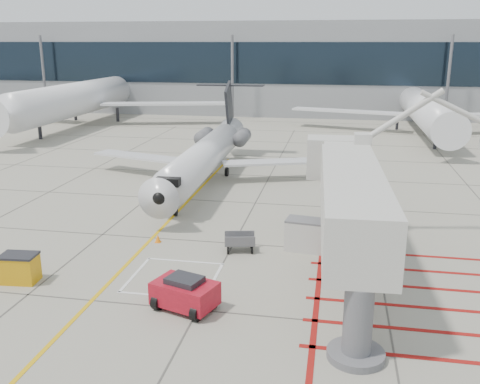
% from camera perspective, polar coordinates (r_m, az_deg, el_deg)
% --- Properties ---
extents(ground_plane, '(260.00, 260.00, 0.00)m').
position_cam_1_polar(ground_plane, '(27.06, -2.33, -8.53)').
color(ground_plane, '#9B9786').
rests_on(ground_plane, ground).
extents(regional_jet, '(22.36, 27.94, 7.21)m').
position_cam_1_polar(regional_jet, '(40.79, -4.53, 5.11)').
color(regional_jet, silver).
rests_on(regional_jet, ground_plane).
extents(jet_bridge, '(9.41, 18.60, 7.30)m').
position_cam_1_polar(jet_bridge, '(25.00, 11.77, -1.99)').
color(jet_bridge, beige).
rests_on(jet_bridge, ground_plane).
extents(pushback_tug, '(3.05, 2.43, 1.55)m').
position_cam_1_polar(pushback_tug, '(23.42, -5.90, -10.57)').
color(pushback_tug, '#AE1021').
rests_on(pushback_tug, ground_plane).
extents(spill_bin, '(1.72, 1.22, 1.41)m').
position_cam_1_polar(spill_bin, '(27.82, -22.44, -7.50)').
color(spill_bin, '#D0910B').
rests_on(spill_bin, ground_plane).
extents(baggage_cart, '(1.84, 1.37, 1.05)m').
position_cam_1_polar(baggage_cart, '(29.41, -0.02, -5.36)').
color(baggage_cart, '#525257').
rests_on(baggage_cart, ground_plane).
extents(ground_power_unit, '(2.37, 1.59, 1.75)m').
position_cam_1_polar(ground_power_unit, '(29.69, 7.09, -4.55)').
color(ground_power_unit, beige).
rests_on(ground_power_unit, ground_plane).
extents(cone_nose, '(0.33, 0.33, 0.46)m').
position_cam_1_polar(cone_nose, '(31.11, -8.75, -4.92)').
color(cone_nose, orange).
rests_on(cone_nose, ground_plane).
extents(cone_side, '(0.35, 0.35, 0.49)m').
position_cam_1_polar(cone_side, '(30.88, -0.37, -4.86)').
color(cone_side, '#E75F0C').
rests_on(cone_side, ground_plane).
extents(terminal_building, '(180.00, 28.00, 14.00)m').
position_cam_1_polar(terminal_building, '(94.22, 13.51, 12.87)').
color(terminal_building, gray).
rests_on(terminal_building, ground_plane).
extents(terminal_glass_band, '(180.00, 0.10, 6.00)m').
position_cam_1_polar(terminal_glass_band, '(80.16, 14.02, 13.11)').
color(terminal_glass_band, black).
rests_on(terminal_glass_band, ground_plane).
extents(bg_aircraft_b, '(39.06, 43.41, 13.02)m').
position_cam_1_polar(bg_aircraft_b, '(78.18, -16.06, 11.82)').
color(bg_aircraft_b, silver).
rests_on(bg_aircraft_b, ground_plane).
extents(bg_aircraft_c, '(32.82, 36.46, 10.94)m').
position_cam_1_polar(bg_aircraft_c, '(71.00, 19.08, 10.38)').
color(bg_aircraft_c, silver).
rests_on(bg_aircraft_c, ground_plane).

